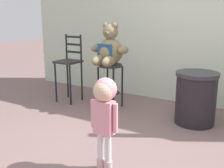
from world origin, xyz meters
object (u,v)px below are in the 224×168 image
(teddy_bear, at_px, (109,50))
(trash_bin, at_px, (196,98))
(bar_chair_empty, at_px, (69,65))
(child_walking, at_px, (104,105))
(bar_stool_with_teddy, at_px, (110,77))

(teddy_bear, height_order, trash_bin, teddy_bear)
(bar_chair_empty, bearing_deg, child_walking, -42.77)
(bar_stool_with_teddy, height_order, child_walking, child_walking)
(bar_stool_with_teddy, distance_m, bar_chair_empty, 0.83)
(trash_bin, bearing_deg, bar_chair_empty, -178.38)
(trash_bin, xyz_separation_m, bar_chair_empty, (-2.21, -0.06, 0.28))
(teddy_bear, bearing_deg, trash_bin, 2.34)
(child_walking, relative_size, bar_chair_empty, 0.80)
(teddy_bear, bearing_deg, bar_stool_with_teddy, 90.00)
(teddy_bear, bearing_deg, child_walking, -60.04)
(trash_bin, bearing_deg, bar_stool_with_teddy, -179.04)
(bar_stool_with_teddy, distance_m, trash_bin, 1.40)
(teddy_bear, xyz_separation_m, trash_bin, (1.39, 0.06, -0.60))
(bar_chair_empty, bearing_deg, trash_bin, 1.62)
(child_walking, bearing_deg, bar_chair_empty, -77.35)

